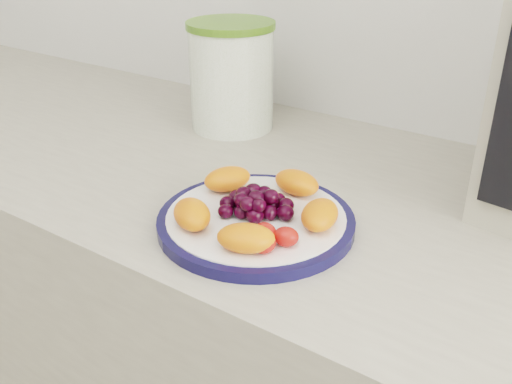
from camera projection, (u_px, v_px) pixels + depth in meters
The scene contains 5 objects.
plate_rim at pixel (256, 221), 0.73m from camera, with size 0.25×0.25×0.01m, color #10113A.
plate_face at pixel (256, 221), 0.73m from camera, with size 0.23×0.23×0.02m, color white.
canister at pixel (232, 79), 1.02m from camera, with size 0.15×0.15×0.18m, color #4B6B1A.
canister_lid at pixel (231, 25), 0.98m from camera, with size 0.16×0.16×0.01m, color #4F7624.
fruit_plate at pixel (257, 206), 0.72m from camera, with size 0.22×0.22×0.04m.
Camera 1 is at (0.34, 0.54, 1.27)m, focal length 40.00 mm.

